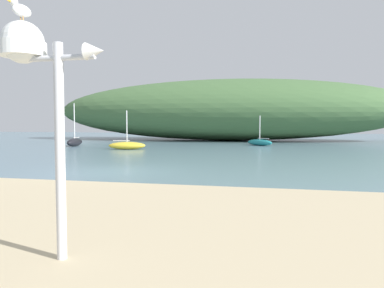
{
  "coord_description": "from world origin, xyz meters",
  "views": [
    {
      "loc": [
        6.09,
        -12.99,
        1.88
      ],
      "look_at": [
        2.49,
        3.03,
        0.95
      ],
      "focal_mm": 33.61,
      "sensor_mm": 36.0,
      "label": 1
    }
  ],
  "objects_px": {
    "sailboat_centre_water": "(127,145)",
    "sailboat_outer_mooring": "(260,142)",
    "mast_structure": "(32,62)",
    "seagull_on_radar": "(20,9)",
    "sailboat_inner_mooring": "(75,142)"
  },
  "relations": [
    {
      "from": "sailboat_centre_water",
      "to": "sailboat_outer_mooring",
      "type": "height_order",
      "value": "sailboat_centre_water"
    },
    {
      "from": "mast_structure",
      "to": "sailboat_outer_mooring",
      "type": "height_order",
      "value": "mast_structure"
    },
    {
      "from": "sailboat_centre_water",
      "to": "seagull_on_radar",
      "type": "bearing_deg",
      "value": -70.33
    },
    {
      "from": "sailboat_inner_mooring",
      "to": "sailboat_centre_water",
      "type": "relative_size",
      "value": 1.26
    },
    {
      "from": "seagull_on_radar",
      "to": "sailboat_inner_mooring",
      "type": "distance_m",
      "value": 26.82
    },
    {
      "from": "seagull_on_radar",
      "to": "sailboat_outer_mooring",
      "type": "distance_m",
      "value": 27.69
    },
    {
      "from": "mast_structure",
      "to": "sailboat_outer_mooring",
      "type": "relative_size",
      "value": 1.14
    },
    {
      "from": "seagull_on_radar",
      "to": "sailboat_outer_mooring",
      "type": "relative_size",
      "value": 0.14
    },
    {
      "from": "sailboat_inner_mooring",
      "to": "sailboat_outer_mooring",
      "type": "xyz_separation_m",
      "value": [
        15.08,
        4.26,
        -0.07
      ]
    },
    {
      "from": "mast_structure",
      "to": "seagull_on_radar",
      "type": "relative_size",
      "value": 8.08
    },
    {
      "from": "seagull_on_radar",
      "to": "sailboat_centre_water",
      "type": "xyz_separation_m",
      "value": [
        -7.4,
        20.7,
        -2.98
      ]
    },
    {
      "from": "seagull_on_radar",
      "to": "sailboat_outer_mooring",
      "type": "bearing_deg",
      "value": 85.94
    },
    {
      "from": "sailboat_centre_water",
      "to": "mast_structure",
      "type": "bearing_deg",
      "value": -70.01
    },
    {
      "from": "mast_structure",
      "to": "sailboat_outer_mooring",
      "type": "distance_m",
      "value": 27.61
    },
    {
      "from": "sailboat_outer_mooring",
      "to": "seagull_on_radar",
      "type": "bearing_deg",
      "value": -94.06
    }
  ]
}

